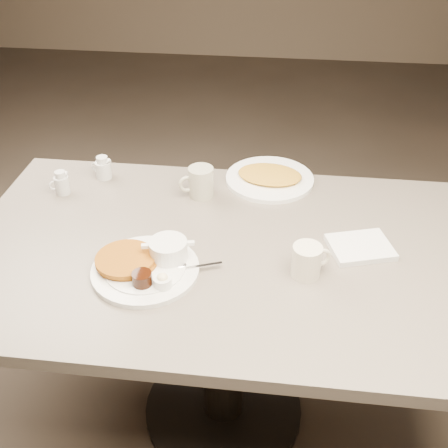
# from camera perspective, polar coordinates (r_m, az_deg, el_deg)

# --- Properties ---
(room) EXTENTS (7.04, 8.04, 2.84)m
(room) POSITION_cam_1_polar(r_m,az_deg,el_deg) (1.24, -0.12, 21.94)
(room) COLOR #4C3F33
(room) RESTS_ON ground
(diner_table) EXTENTS (1.50, 0.90, 0.75)m
(diner_table) POSITION_cam_1_polar(r_m,az_deg,el_deg) (1.63, -0.08, -7.29)
(diner_table) COLOR slate
(diner_table) RESTS_ON ground
(main_plate) EXTENTS (0.38, 0.35, 0.07)m
(main_plate) POSITION_cam_1_polar(r_m,az_deg,el_deg) (1.45, -8.17, -4.16)
(main_plate) COLOR white
(main_plate) RESTS_ON diner_table
(coffee_mug_near) EXTENTS (0.12, 0.10, 0.09)m
(coffee_mug_near) POSITION_cam_1_polar(r_m,az_deg,el_deg) (1.42, 8.86, -3.82)
(coffee_mug_near) COLOR #EDE5CA
(coffee_mug_near) RESTS_ON diner_table
(napkin) EXTENTS (0.20, 0.18, 0.02)m
(napkin) POSITION_cam_1_polar(r_m,az_deg,el_deg) (1.56, 14.28, -2.41)
(napkin) COLOR white
(napkin) RESTS_ON diner_table
(coffee_mug_far) EXTENTS (0.12, 0.11, 0.10)m
(coffee_mug_far) POSITION_cam_1_polar(r_m,az_deg,el_deg) (1.73, -2.55, 4.47)
(coffee_mug_far) COLOR #B4B29A
(coffee_mug_far) RESTS_ON diner_table
(creamer_left) EXTENTS (0.07, 0.06, 0.08)m
(creamer_left) POSITION_cam_1_polar(r_m,az_deg,el_deg) (1.83, -16.87, 4.15)
(creamer_left) COLOR silver
(creamer_left) RESTS_ON diner_table
(creamer_right) EXTENTS (0.08, 0.07, 0.08)m
(creamer_right) POSITION_cam_1_polar(r_m,az_deg,el_deg) (1.88, -12.73, 5.80)
(creamer_right) COLOR silver
(creamer_right) RESTS_ON diner_table
(hash_plate) EXTENTS (0.34, 0.34, 0.04)m
(hash_plate) POSITION_cam_1_polar(r_m,az_deg,el_deg) (1.83, 4.88, 4.96)
(hash_plate) COLOR white
(hash_plate) RESTS_ON diner_table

